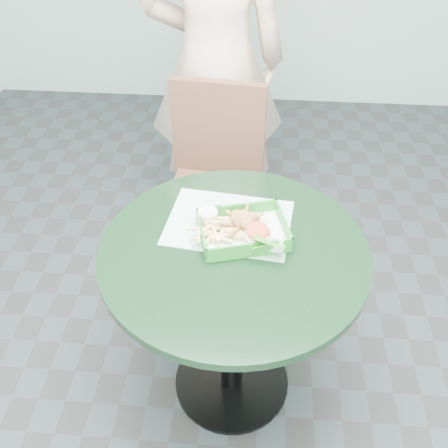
# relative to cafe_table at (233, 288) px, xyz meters

# --- Properties ---
(floor) EXTENTS (4.00, 5.00, 0.02)m
(floor) POSITION_rel_cafe_table_xyz_m (0.00, 0.00, -0.58)
(floor) COLOR #303335
(floor) RESTS_ON ground
(cafe_table) EXTENTS (0.88, 0.88, 0.75)m
(cafe_table) POSITION_rel_cafe_table_xyz_m (0.00, 0.00, 0.00)
(cafe_table) COLOR black
(cafe_table) RESTS_ON floor
(dining_chair) EXTENTS (0.43, 0.43, 0.93)m
(dining_chair) POSITION_rel_cafe_table_xyz_m (-0.13, 0.75, -0.05)
(dining_chair) COLOR #321F17
(dining_chair) RESTS_ON floor
(diner_person) EXTENTS (0.87, 0.63, 2.21)m
(diner_person) POSITION_rel_cafe_table_xyz_m (-0.16, 1.08, 0.53)
(diner_person) COLOR beige
(diner_person) RESTS_ON floor
(placemat) EXTENTS (0.45, 0.36, 0.00)m
(placemat) POSITION_rel_cafe_table_xyz_m (-0.03, 0.13, 0.17)
(placemat) COLOR #A6D4CB
(placemat) RESTS_ON cafe_table
(food_basket) EXTENTS (0.28, 0.20, 0.06)m
(food_basket) POSITION_rel_cafe_table_xyz_m (0.03, 0.06, 0.19)
(food_basket) COLOR #248525
(food_basket) RESTS_ON placemat
(crab_sandwich) EXTENTS (0.13, 0.13, 0.07)m
(crab_sandwich) POSITION_rel_cafe_table_xyz_m (0.03, 0.08, 0.22)
(crab_sandwich) COLOR tan
(crab_sandwich) RESTS_ON food_basket
(fries_pile) EXTENTS (0.12, 0.13, 0.05)m
(fries_pile) POSITION_rel_cafe_table_xyz_m (-0.08, 0.09, 0.21)
(fries_pile) COLOR #EDC97C
(fries_pile) RESTS_ON food_basket
(sauce_ramekin) EXTENTS (0.07, 0.07, 0.04)m
(sauce_ramekin) POSITION_rel_cafe_table_xyz_m (-0.08, 0.13, 0.22)
(sauce_ramekin) COLOR white
(sauce_ramekin) RESTS_ON food_basket
(garnish_cup) EXTENTS (0.13, 0.13, 0.05)m
(garnish_cup) POSITION_rel_cafe_table_xyz_m (0.07, 0.00, 0.21)
(garnish_cup) COLOR silver
(garnish_cup) RESTS_ON food_basket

